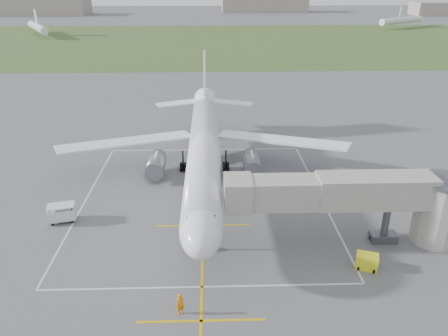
{
  "coord_description": "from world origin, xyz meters",
  "views": [
    {
      "loc": [
        0.96,
        -49.98,
        24.42
      ],
      "look_at": [
        2.39,
        -4.0,
        4.0
      ],
      "focal_mm": 35.0,
      "sensor_mm": 36.0,
      "label": 1
    }
  ],
  "objects_px": {
    "jet_bridge": "(366,199)",
    "ramp_worker_wing": "(159,173)",
    "airliner": "(204,150)",
    "baggage_cart": "(62,213)",
    "ramp_worker_nose": "(180,304)",
    "gpu_unit": "(367,262)"
  },
  "relations": [
    {
      "from": "jet_bridge",
      "to": "ramp_worker_wing",
      "type": "distance_m",
      "value": 26.8
    },
    {
      "from": "ramp_worker_wing",
      "to": "airliner",
      "type": "bearing_deg",
      "value": -148.38
    },
    {
      "from": "airliner",
      "to": "baggage_cart",
      "type": "relative_size",
      "value": 15.01
    },
    {
      "from": "airliner",
      "to": "ramp_worker_nose",
      "type": "relative_size",
      "value": 25.32
    },
    {
      "from": "gpu_unit",
      "to": "ramp_worker_nose",
      "type": "bearing_deg",
      "value": -142.64
    },
    {
      "from": "jet_bridge",
      "to": "ramp_worker_nose",
      "type": "bearing_deg",
      "value": -150.89
    },
    {
      "from": "airliner",
      "to": "ramp_worker_wing",
      "type": "height_order",
      "value": "airliner"
    },
    {
      "from": "ramp_worker_wing",
      "to": "ramp_worker_nose",
      "type": "bearing_deg",
      "value": 142.02
    },
    {
      "from": "airliner",
      "to": "ramp_worker_nose",
      "type": "height_order",
      "value": "airliner"
    },
    {
      "from": "baggage_cart",
      "to": "ramp_worker_wing",
      "type": "relative_size",
      "value": 1.98
    },
    {
      "from": "ramp_worker_nose",
      "to": "ramp_worker_wing",
      "type": "relative_size",
      "value": 1.17
    },
    {
      "from": "baggage_cart",
      "to": "ramp_worker_nose",
      "type": "relative_size",
      "value": 1.69
    },
    {
      "from": "gpu_unit",
      "to": "ramp_worker_wing",
      "type": "bearing_deg",
      "value": 156.0
    },
    {
      "from": "gpu_unit",
      "to": "ramp_worker_wing",
      "type": "relative_size",
      "value": 1.41
    },
    {
      "from": "jet_bridge",
      "to": "baggage_cart",
      "type": "bearing_deg",
      "value": 171.06
    },
    {
      "from": "baggage_cart",
      "to": "ramp_worker_nose",
      "type": "bearing_deg",
      "value": -60.32
    },
    {
      "from": "baggage_cart",
      "to": "ramp_worker_nose",
      "type": "height_order",
      "value": "baggage_cart"
    },
    {
      "from": "airliner",
      "to": "baggage_cart",
      "type": "height_order",
      "value": "airliner"
    },
    {
      "from": "gpu_unit",
      "to": "ramp_worker_nose",
      "type": "height_order",
      "value": "ramp_worker_nose"
    },
    {
      "from": "airliner",
      "to": "baggage_cart",
      "type": "bearing_deg",
      "value": -148.29
    },
    {
      "from": "airliner",
      "to": "baggage_cart",
      "type": "xyz_separation_m",
      "value": [
        -15.19,
        -9.39,
        -3.39
      ]
    },
    {
      "from": "baggage_cart",
      "to": "jet_bridge",
      "type": "bearing_deg",
      "value": -22.35
    }
  ]
}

